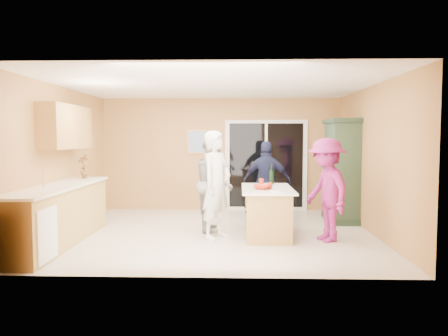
{
  "coord_description": "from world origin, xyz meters",
  "views": [
    {
      "loc": [
        0.4,
        -7.66,
        1.69
      ],
      "look_at": [
        0.15,
        0.1,
        1.15
      ],
      "focal_mm": 35.0,
      "sensor_mm": 36.0,
      "label": 1
    }
  ],
  "objects_px": {
    "woman_white": "(216,185)",
    "woman_navy": "(267,182)",
    "kitchen_island": "(267,213)",
    "woman_magenta": "(326,190)",
    "green_hutch": "(341,172)",
    "woman_grey": "(214,183)"
  },
  "relations": [
    {
      "from": "kitchen_island",
      "to": "green_hutch",
      "type": "distance_m",
      "value": 2.2
    },
    {
      "from": "woman_magenta",
      "to": "woman_white",
      "type": "bearing_deg",
      "value": -112.31
    },
    {
      "from": "woman_grey",
      "to": "woman_magenta",
      "type": "xyz_separation_m",
      "value": [
        1.88,
        -0.78,
        -0.03
      ]
    },
    {
      "from": "green_hutch",
      "to": "woman_navy",
      "type": "distance_m",
      "value": 1.53
    },
    {
      "from": "woman_white",
      "to": "woman_grey",
      "type": "bearing_deg",
      "value": 38.27
    },
    {
      "from": "kitchen_island",
      "to": "green_hutch",
      "type": "bearing_deg",
      "value": 41.22
    },
    {
      "from": "green_hutch",
      "to": "woman_white",
      "type": "xyz_separation_m",
      "value": [
        -2.45,
        -1.61,
        -0.1
      ]
    },
    {
      "from": "woman_grey",
      "to": "woman_magenta",
      "type": "height_order",
      "value": "woman_grey"
    },
    {
      "from": "woman_white",
      "to": "woman_navy",
      "type": "distance_m",
      "value": 1.76
    },
    {
      "from": "green_hutch",
      "to": "woman_grey",
      "type": "distance_m",
      "value": 2.71
    },
    {
      "from": "woman_grey",
      "to": "woman_navy",
      "type": "relative_size",
      "value": 1.08
    },
    {
      "from": "woman_grey",
      "to": "green_hutch",
      "type": "bearing_deg",
      "value": -74.72
    },
    {
      "from": "woman_navy",
      "to": "kitchen_island",
      "type": "bearing_deg",
      "value": 90.98
    },
    {
      "from": "green_hutch",
      "to": "woman_navy",
      "type": "relative_size",
      "value": 1.27
    },
    {
      "from": "green_hutch",
      "to": "woman_magenta",
      "type": "bearing_deg",
      "value": -110.47
    },
    {
      "from": "kitchen_island",
      "to": "woman_magenta",
      "type": "height_order",
      "value": "woman_magenta"
    },
    {
      "from": "kitchen_island",
      "to": "woman_navy",
      "type": "xyz_separation_m",
      "value": [
        0.08,
        1.27,
        0.42
      ]
    },
    {
      "from": "kitchen_island",
      "to": "woman_magenta",
      "type": "relative_size",
      "value": 0.94
    },
    {
      "from": "green_hutch",
      "to": "woman_navy",
      "type": "bearing_deg",
      "value": -175.58
    },
    {
      "from": "woman_navy",
      "to": "woman_magenta",
      "type": "distance_m",
      "value": 1.83
    },
    {
      "from": "woman_white",
      "to": "woman_navy",
      "type": "height_order",
      "value": "woman_white"
    },
    {
      "from": "green_hutch",
      "to": "woman_white",
      "type": "relative_size",
      "value": 1.14
    }
  ]
}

